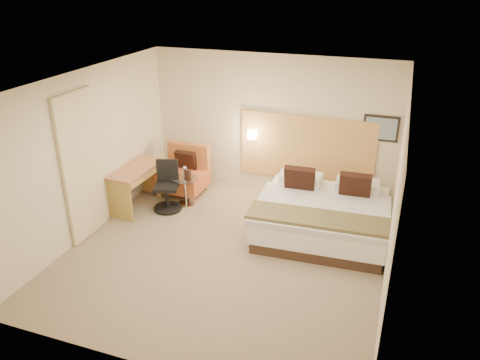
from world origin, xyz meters
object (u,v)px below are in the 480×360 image
(lounge_chair, at_px, (184,174))
(desk_chair, at_px, (167,190))
(desk, at_px, (137,176))
(side_table, at_px, (186,190))
(bed, at_px, (323,214))

(lounge_chair, height_order, desk_chair, same)
(desk, bearing_deg, side_table, 22.29)
(lounge_chair, bearing_deg, desk_chair, -87.17)
(bed, xyz_separation_m, desk_chair, (-2.86, -0.11, 0.04))
(side_table, height_order, desk, desk)
(desk, xyz_separation_m, desk_chair, (0.56, 0.07, -0.23))
(lounge_chair, bearing_deg, desk, -121.73)
(desk, bearing_deg, lounge_chair, 58.27)
(lounge_chair, relative_size, side_table, 1.51)
(desk_chair, bearing_deg, bed, 2.14)
(bed, xyz_separation_m, desk, (-3.42, -0.17, 0.27))
(desk_chair, bearing_deg, lounge_chair, 92.83)
(desk, bearing_deg, desk_chair, 6.73)
(lounge_chair, distance_m, desk, 1.03)
(lounge_chair, distance_m, desk_chair, 0.78)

